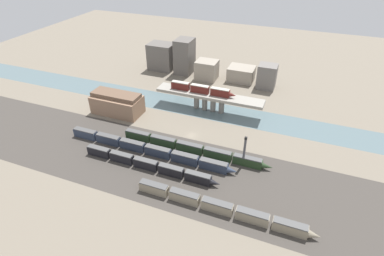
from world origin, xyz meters
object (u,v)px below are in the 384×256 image
train_yard_near (221,207)px  train_yard_outer (192,148)px  train_yard_mid (148,165)px  train_yard_far (148,149)px  train_on_bridge (202,89)px  signal_tower (244,152)px  warehouse_building (117,103)px

train_yard_near → train_yard_outer: size_ratio=0.94×
train_yard_mid → train_yard_far: size_ratio=0.76×
train_on_bridge → signal_tower: (31.06, -37.15, -4.61)m
train_on_bridge → train_yard_near: train_on_bridge is taller
train_on_bridge → train_yard_mid: train_on_bridge is taller
train_yard_outer → signal_tower: size_ratio=4.70×
train_yard_mid → signal_tower: signal_tower is taller
signal_tower → train_yard_mid: bearing=-155.9°
train_on_bridge → train_yard_mid: size_ratio=0.60×
train_on_bridge → train_yard_far: train_on_bridge is taller
train_yard_near → signal_tower: 26.72m
train_yard_mid → train_yard_far: (-4.95, 8.80, 0.05)m
train_yard_near → warehouse_building: size_ratio=2.45×
train_yard_near → train_yard_mid: train_yard_mid is taller
train_yard_near → train_yard_mid: (-33.17, 10.64, 0.02)m
train_yard_mid → train_yard_outer: bearing=52.5°
train_yard_mid → warehouse_building: 48.97m
warehouse_building → signal_tower: signal_tower is taller
train_on_bridge → train_yard_mid: 53.70m
train_yard_far → signal_tower: signal_tower is taller
train_yard_outer → signal_tower: bearing=-1.9°
train_on_bridge → train_yard_near: 70.54m
train_yard_far → warehouse_building: warehouse_building is taller
train_yard_near → train_yard_far: 42.79m
train_yard_mid → train_on_bridge: bearing=86.0°
signal_tower → warehouse_building: bearing=165.6°
train_yard_near → signal_tower: bearing=86.6°
train_yard_near → signal_tower: (1.57, 26.21, 4.91)m
train_yard_far → train_on_bridge: bearing=78.9°
train_on_bridge → signal_tower: size_ratio=2.47×
warehouse_building → signal_tower: size_ratio=1.81×
warehouse_building → train_yard_outer: bearing=-19.8°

